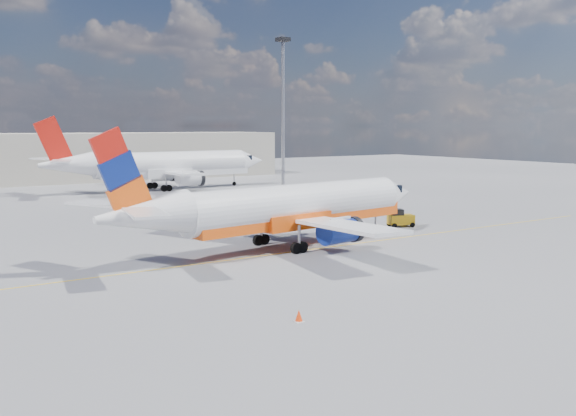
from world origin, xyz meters
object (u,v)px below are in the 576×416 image
main_jet (288,207)px  traffic_cone (299,316)px  second_jet (165,165)px  gse_tug (400,218)px

main_jet → traffic_cone: size_ratio=52.15×
main_jet → traffic_cone: (-9.89, -15.87, -2.79)m
main_jet → second_jet: second_jet is taller
second_jet → gse_tug: second_jet is taller
second_jet → main_jet: bearing=-103.1°
main_jet → gse_tug: (14.20, 2.80, -2.30)m
second_jet → traffic_cone: 66.12m
main_jet → gse_tug: bearing=3.2°
second_jet → gse_tug: (4.40, -44.36, -2.74)m
gse_tug → traffic_cone: (-24.09, -18.67, -0.49)m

